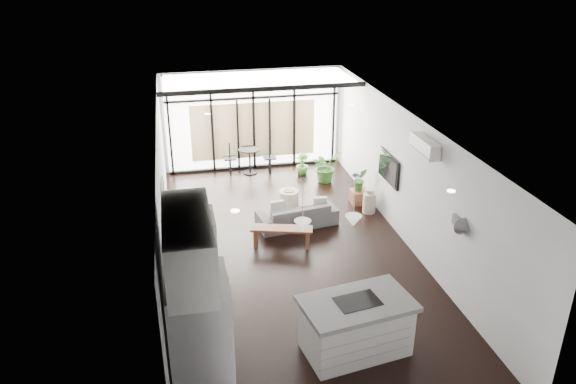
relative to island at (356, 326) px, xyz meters
name	(u,v)px	position (x,y,z in m)	size (l,w,h in m)	color
floor	(291,252)	(-0.34, 3.21, -0.46)	(5.00, 10.00, 0.00)	black
ceiling	(291,123)	(-0.34, 3.21, 2.34)	(5.00, 10.00, 0.00)	white
wall_left	(163,202)	(-2.84, 3.21, 0.94)	(0.02, 10.00, 2.80)	silver
wall_right	(409,181)	(2.16, 3.21, 0.94)	(0.02, 10.00, 2.80)	silver
wall_back	(253,120)	(-0.34, 8.21, 0.94)	(5.00, 0.02, 2.80)	silver
wall_front	(380,358)	(-0.34, -1.79, 0.94)	(5.00, 0.02, 2.80)	silver
glazing	(254,121)	(-0.34, 8.09, 0.94)	(5.00, 0.20, 2.80)	black
skylight	(258,79)	(-0.34, 7.21, 2.31)	(4.70, 1.90, 0.06)	white
neighbour_building	(254,130)	(-0.34, 8.16, 0.64)	(3.50, 0.02, 1.60)	beige
island	(356,326)	(0.00, 0.00, 0.00)	(1.70, 1.01, 0.93)	silver
cooktop	(358,301)	(0.00, 0.00, 0.47)	(0.67, 0.45, 0.01)	black
fridge	(201,345)	(-2.41, -0.64, 0.57)	(0.80, 1.00, 2.06)	#AAA9AE
appliance_column	(196,296)	(-2.41, 0.16, 0.81)	(0.66, 0.69, 2.55)	silver
upper_cabinets	(189,246)	(-2.46, -0.29, 1.89)	(0.62, 1.75, 0.86)	silver
pendant_left	(303,226)	(-0.74, 0.56, 1.56)	(0.26, 0.26, 0.18)	white
pendant_right	(353,221)	(0.06, 0.56, 1.56)	(0.26, 0.26, 0.18)	white
sofa	(297,211)	(0.05, 4.39, -0.11)	(1.81, 0.53, 0.71)	#504F52
console_bench	(282,236)	(-0.47, 3.55, -0.25)	(1.31, 0.33, 0.42)	brown
pouf	(289,198)	(0.10, 5.46, -0.27)	(0.48, 0.48, 0.38)	beige
crate	(359,197)	(1.84, 5.25, -0.30)	(0.43, 0.43, 0.32)	brown
plant_tall	(326,170)	(1.38, 6.75, -0.13)	(0.77, 0.86, 0.67)	#356C26
plant_med	(302,169)	(0.87, 7.32, -0.29)	(0.35, 0.62, 0.35)	#356C26
plant_crate	(360,186)	(1.84, 5.25, -0.01)	(0.33, 0.60, 0.26)	#356C26
milk_can	(369,201)	(1.89, 4.68, -0.16)	(0.31, 0.31, 0.61)	beige
bistro_set	(250,162)	(-0.53, 7.74, -0.13)	(1.37, 0.55, 0.66)	black
tv	(389,168)	(2.12, 4.21, 0.84)	(0.05, 1.10, 0.65)	black
ac_unit	(425,146)	(2.04, 2.41, 1.99)	(0.22, 0.90, 0.30)	silver
framed_art	(164,206)	(-2.81, 2.71, 1.09)	(0.04, 0.70, 0.90)	black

